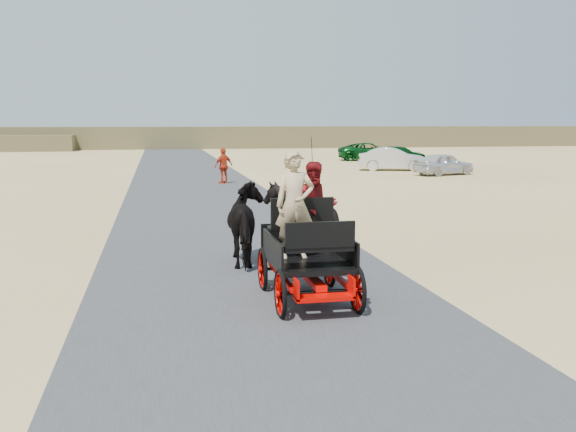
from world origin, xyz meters
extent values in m
plane|color=tan|center=(0.00, 0.00, 0.00)|extent=(140.00, 140.00, 0.00)
cube|color=#38383A|center=(0.00, 0.00, 0.01)|extent=(6.00, 140.00, 0.01)
cube|color=brown|center=(0.00, 62.00, 1.20)|extent=(140.00, 6.00, 2.40)
imported|color=black|center=(0.18, 2.01, 0.85)|extent=(0.91, 2.01, 1.70)
imported|color=black|center=(1.28, 2.01, 0.85)|extent=(1.37, 1.54, 1.70)
imported|color=tan|center=(0.53, -0.94, 1.62)|extent=(0.66, 0.43, 1.80)
imported|color=#660C0F|center=(1.03, -0.39, 1.51)|extent=(0.77, 0.60, 1.58)
imported|color=red|center=(1.44, 19.72, 0.86)|extent=(1.08, 0.87, 1.73)
imported|color=silver|center=(14.06, 22.29, 0.62)|extent=(3.92, 2.57, 1.24)
imported|color=silver|center=(12.49, 26.05, 0.70)|extent=(4.49, 2.60, 1.40)
imported|color=#0C4C19|center=(15.54, 32.77, 0.60)|extent=(4.38, 2.45, 1.20)
imported|color=#0C4C19|center=(14.43, 36.20, 0.68)|extent=(5.13, 2.90, 1.35)
camera|label=1|loc=(-1.68, -11.24, 2.99)|focal=40.00mm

